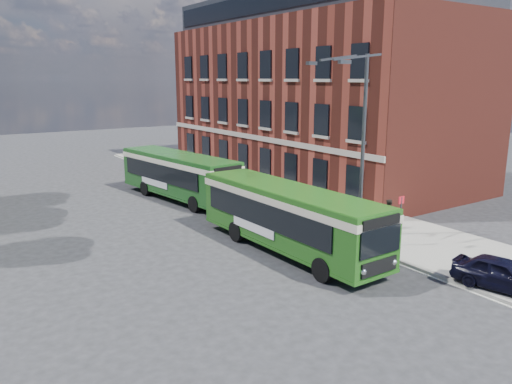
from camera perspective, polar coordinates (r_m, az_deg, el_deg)
ground at (r=24.17m, az=-0.54°, el=-6.15°), size 120.00×120.00×0.00m
pavement at (r=34.31m, az=1.86°, el=-0.28°), size 6.00×48.00×0.15m
kerb_line at (r=32.68m, az=-2.49°, el=-1.08°), size 0.12×48.00×0.01m
brick_office at (r=40.89m, az=6.71°, el=11.51°), size 12.10×26.00×14.20m
street_lamp at (r=24.58m, az=11.56°, el=5.40°), size 2.96×2.38×9.00m
bus_stop_sign at (r=24.33m, az=16.16°, el=-2.82°), size 0.35×0.08×2.52m
bus_front at (r=22.94m, az=3.74°, el=-2.43°), size 2.87×11.05×3.02m
bus_rear at (r=33.31m, az=-8.82°, el=2.26°), size 3.92×10.85×3.02m
parked_car at (r=20.95m, az=26.39°, el=-8.38°), size 2.22×3.84×1.23m
pedestrian_a at (r=25.87m, az=11.40°, el=-2.88°), size 0.71×0.67×1.63m
pedestrian_b at (r=27.09m, az=14.84°, el=-2.43°), size 0.81×0.65×1.56m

